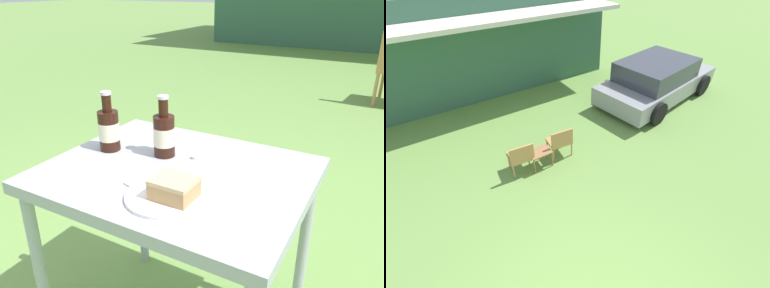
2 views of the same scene
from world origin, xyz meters
TOP-DOWN VIEW (x-y plane):
  - patio_table at (0.00, 0.00)m, footprint 0.82×0.65m
  - cake_on_plate at (0.08, -0.16)m, footprint 0.23×0.23m
  - cola_bottle_near at (-0.09, 0.07)m, footprint 0.07×0.07m
  - cola_bottle_far at (-0.29, 0.02)m, footprint 0.07×0.07m
  - fork at (0.01, -0.18)m, footprint 0.18×0.06m
  - loose_bottle_cap at (0.01, 0.10)m, footprint 0.03×0.03m

SIDE VIEW (x-z plane):
  - patio_table at x=0.00m, z-range 0.28..0.99m
  - fork at x=0.01m, z-range 0.72..0.72m
  - loose_bottle_cap at x=0.01m, z-range 0.72..0.73m
  - cake_on_plate at x=0.08m, z-range 0.71..0.77m
  - cola_bottle_near at x=-0.09m, z-range 0.69..0.90m
  - cola_bottle_far at x=-0.29m, z-range 0.69..0.90m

